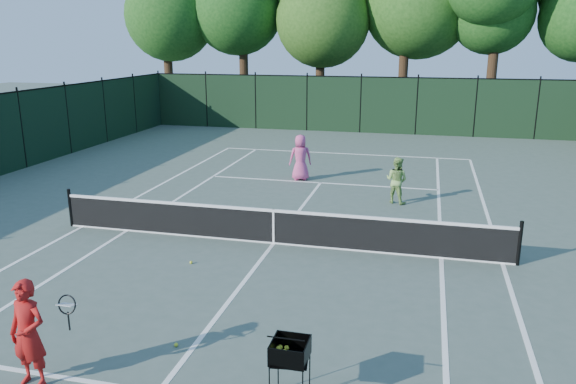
% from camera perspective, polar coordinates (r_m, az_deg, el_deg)
% --- Properties ---
extents(ground, '(90.00, 90.00, 0.00)m').
position_cam_1_polar(ground, '(14.28, -1.47, -5.26)').
color(ground, '#47564C').
rests_on(ground, ground).
extents(sideline_doubles_left, '(0.10, 23.77, 0.01)m').
position_cam_1_polar(sideline_doubles_left, '(16.53, -20.16, -3.32)').
color(sideline_doubles_left, white).
rests_on(sideline_doubles_left, ground).
extents(sideline_doubles_right, '(0.10, 23.77, 0.01)m').
position_cam_1_polar(sideline_doubles_right, '(13.96, 20.96, -6.81)').
color(sideline_doubles_right, white).
rests_on(sideline_doubles_right, ground).
extents(sideline_singles_left, '(0.10, 23.77, 0.01)m').
position_cam_1_polar(sideline_singles_left, '(15.82, -16.03, -3.79)').
color(sideline_singles_left, white).
rests_on(sideline_singles_left, ground).
extents(sideline_singles_right, '(0.10, 23.77, 0.01)m').
position_cam_1_polar(sideline_singles_right, '(13.84, 15.31, -6.51)').
color(sideline_singles_right, white).
rests_on(sideline_singles_right, ground).
extents(baseline_far, '(10.97, 0.10, 0.01)m').
position_cam_1_polar(baseline_far, '(25.52, 5.63, 3.91)').
color(baseline_far, white).
rests_on(baseline_far, ground).
extents(service_line_far, '(8.23, 0.10, 0.01)m').
position_cam_1_polar(service_line_far, '(20.24, 3.33, 0.95)').
color(service_line_far, white).
rests_on(service_line_far, ground).
extents(center_service_line, '(0.10, 12.80, 0.01)m').
position_cam_1_polar(center_service_line, '(14.28, -1.47, -5.25)').
color(center_service_line, white).
rests_on(center_service_line, ground).
extents(tennis_net, '(11.69, 0.09, 1.06)m').
position_cam_1_polar(tennis_net, '(14.12, -1.48, -3.45)').
color(tennis_net, black).
rests_on(tennis_net, ground).
extents(fence_far, '(24.00, 0.05, 3.00)m').
position_cam_1_polar(fence_far, '(31.29, 7.38, 8.74)').
color(fence_far, black).
rests_on(fence_far, ground).
extents(coach, '(0.96, 0.58, 1.67)m').
position_cam_1_polar(coach, '(9.30, -24.87, -12.94)').
color(coach, '#A81413').
rests_on(coach, ground).
extents(player_pink, '(0.96, 0.79, 1.68)m').
position_cam_1_polar(player_pink, '(20.46, 1.28, 3.52)').
color(player_pink, '#CE4884').
rests_on(player_pink, ground).
extents(player_green, '(0.88, 0.79, 1.47)m').
position_cam_1_polar(player_green, '(17.90, 10.97, 1.19)').
color(player_green, '#83B158').
rests_on(player_green, ground).
extents(ball_hopper, '(0.57, 0.57, 0.98)m').
position_cam_1_polar(ball_hopper, '(8.11, 0.20, -15.85)').
color(ball_hopper, black).
rests_on(ball_hopper, ground).
extents(loose_ball_near_cart, '(0.07, 0.07, 0.07)m').
position_cam_1_polar(loose_ball_near_cart, '(9.98, -11.30, -14.98)').
color(loose_ball_near_cart, '#CADD2D').
rests_on(loose_ball_near_cart, ground).
extents(loose_ball_midcourt, '(0.07, 0.07, 0.07)m').
position_cam_1_polar(loose_ball_midcourt, '(13.23, -9.82, -7.06)').
color(loose_ball_midcourt, '#C9D02A').
rests_on(loose_ball_midcourt, ground).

